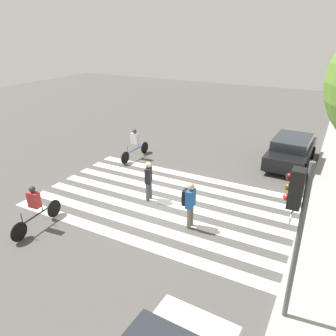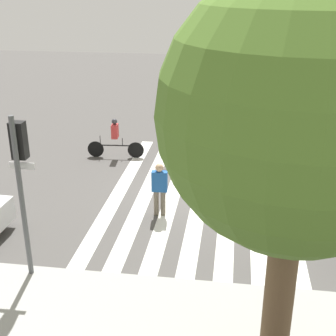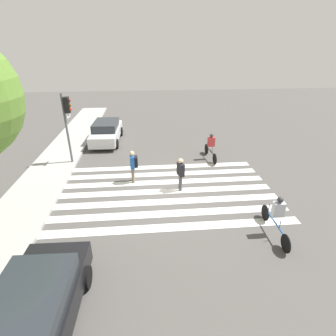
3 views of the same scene
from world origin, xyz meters
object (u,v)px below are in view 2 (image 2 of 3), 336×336
(pedestrian_adult_tall_backpack, at_px, (160,185))
(cyclist_far_lane, at_px, (115,137))
(traffic_light, at_px, (20,167))
(pedestrian_adult_yellow_jacket, at_px, (200,161))
(cyclist_mid_street, at_px, (297,140))
(street_tree, at_px, (299,115))

(pedestrian_adult_tall_backpack, xyz_separation_m, cyclist_far_lane, (2.54, -4.56, -0.12))
(traffic_light, distance_m, pedestrian_adult_yellow_jacket, 7.04)
(pedestrian_adult_tall_backpack, bearing_deg, pedestrian_adult_yellow_jacket, -116.97)
(cyclist_mid_street, relative_size, cyclist_far_lane, 1.06)
(street_tree, distance_m, pedestrian_adult_yellow_jacket, 8.88)
(street_tree, height_order, pedestrian_adult_yellow_jacket, street_tree)
(street_tree, xyz_separation_m, pedestrian_adult_tall_backpack, (3.05, -5.48, -3.82))
(pedestrian_adult_yellow_jacket, distance_m, cyclist_far_lane, 4.24)
(pedestrian_adult_tall_backpack, height_order, cyclist_far_lane, pedestrian_adult_tall_backpack)
(traffic_light, distance_m, cyclist_far_lane, 8.32)
(pedestrian_adult_yellow_jacket, height_order, cyclist_mid_street, pedestrian_adult_yellow_jacket)
(street_tree, bearing_deg, pedestrian_adult_yellow_jacket, -75.19)
(street_tree, bearing_deg, pedestrian_adult_tall_backpack, -60.88)
(traffic_light, height_order, cyclist_far_lane, traffic_light)
(traffic_light, relative_size, pedestrian_adult_yellow_jacket, 2.49)
(traffic_light, height_order, cyclist_mid_street, traffic_light)
(pedestrian_adult_tall_backpack, relative_size, cyclist_far_lane, 0.74)
(street_tree, height_order, pedestrian_adult_tall_backpack, street_tree)
(cyclist_far_lane, bearing_deg, traffic_light, 85.72)
(street_tree, relative_size, cyclist_far_lane, 3.10)
(pedestrian_adult_tall_backpack, distance_m, cyclist_far_lane, 5.22)
(traffic_light, distance_m, pedestrian_adult_tall_backpack, 4.73)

